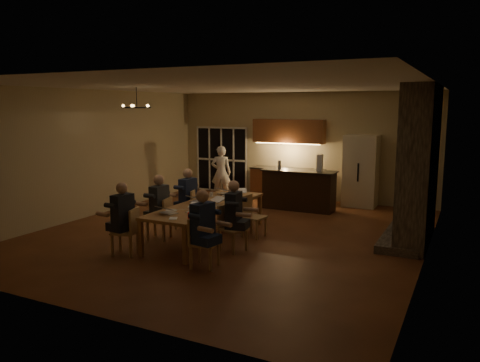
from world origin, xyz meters
name	(u,v)px	position (x,y,z in m)	size (l,w,h in m)	color
floor	(232,233)	(0.00, 0.00, 0.00)	(9.00, 9.00, 0.00)	brown
back_wall	(301,146)	(0.00, 4.52, 1.60)	(8.00, 0.04, 3.20)	tan
left_wall	(92,153)	(-4.02, 0.00, 1.60)	(0.04, 9.00, 3.20)	tan
right_wall	(431,173)	(4.02, 0.00, 1.60)	(0.04, 9.00, 3.20)	tan
ceiling	(231,85)	(0.00, 0.00, 3.22)	(8.00, 9.00, 0.04)	white
french_doors	(222,160)	(-2.70, 4.47, 1.05)	(1.86, 0.08, 2.10)	black
fireplace	(419,165)	(3.70, 1.20, 1.60)	(0.58, 2.50, 3.20)	#73685A
kitchenette	(287,160)	(-0.30, 4.20, 1.20)	(2.24, 0.68, 2.40)	brown
refrigerator	(361,171)	(1.90, 4.15, 1.00)	(0.90, 0.68, 2.00)	beige
dining_table	(207,221)	(-0.26, -0.61, 0.38)	(1.10, 3.33, 0.75)	#B37847
bar_island	(299,190)	(0.51, 2.95, 0.54)	(2.01, 0.68, 1.08)	black
chair_left_near	(125,231)	(-1.12, -2.23, 0.45)	(0.44, 0.44, 0.89)	tan
chair_left_mid	(159,219)	(-1.15, -1.10, 0.45)	(0.44, 0.44, 0.89)	tan
chair_left_far	(185,209)	(-1.17, -0.06, 0.45)	(0.44, 0.44, 0.89)	tan
chair_right_near	(205,243)	(0.62, -2.20, 0.45)	(0.44, 0.44, 0.89)	tan
chair_right_mid	(233,229)	(0.62, -1.13, 0.45)	(0.44, 0.44, 0.89)	tan
chair_right_far	(254,217)	(0.56, -0.05, 0.45)	(0.44, 0.44, 0.89)	tan
person_left_near	(123,218)	(-1.15, -2.22, 0.69)	(0.60, 0.60, 1.38)	#272B32
person_right_near	(203,229)	(0.60, -2.23, 0.69)	(0.60, 0.60, 1.38)	navy
person_left_mid	(160,207)	(-1.12, -1.12, 0.69)	(0.60, 0.60, 1.38)	#353B3F
person_right_mid	(234,216)	(0.62, -1.09, 0.69)	(0.60, 0.60, 1.38)	#272B32
person_left_far	(188,198)	(-1.12, -0.03, 0.69)	(0.60, 0.60, 1.38)	navy
standing_person	(221,173)	(-2.08, 3.29, 0.81)	(0.59, 0.39, 1.62)	white
chandelier	(137,108)	(-2.12, -0.50, 2.75)	(0.62, 0.62, 0.03)	black
laptop_a	(168,208)	(-0.47, -1.71, 0.86)	(0.32, 0.28, 0.23)	silver
laptop_b	(195,207)	(-0.06, -1.41, 0.86)	(0.32, 0.28, 0.23)	silver
laptop_c	(198,197)	(-0.53, -0.55, 0.86)	(0.32, 0.28, 0.23)	silver
laptop_d	(214,200)	(-0.05, -0.70, 0.86)	(0.32, 0.28, 0.23)	silver
laptop_e	(225,189)	(-0.46, 0.56, 0.86)	(0.32, 0.28, 0.23)	silver
laptop_f	(240,192)	(-0.01, 0.41, 0.86)	(0.32, 0.28, 0.23)	silver
mug_front	(194,205)	(-0.34, -1.01, 0.80)	(0.08, 0.08, 0.10)	white
mug_mid	(224,198)	(-0.14, -0.08, 0.80)	(0.09, 0.09, 0.10)	white
mug_back	(211,194)	(-0.60, 0.14, 0.80)	(0.09, 0.09, 0.10)	white
redcup_near	(190,216)	(0.13, -1.89, 0.81)	(0.08, 0.08, 0.12)	red
redcup_mid	(200,196)	(-0.71, -0.17, 0.81)	(0.10, 0.10, 0.12)	red
can_silver	(193,207)	(-0.21, -1.25, 0.81)	(0.06, 0.06, 0.12)	#B2B2B7
can_cola	(234,190)	(-0.36, 0.80, 0.81)	(0.06, 0.06, 0.12)	#3F0F0C
can_right	(230,200)	(0.12, -0.32, 0.81)	(0.06, 0.06, 0.12)	#B2B2B7
plate_near	(209,210)	(0.10, -1.15, 0.76)	(0.25, 0.25, 0.02)	white
plate_left	(171,210)	(-0.55, -1.50, 0.76)	(0.23, 0.23, 0.02)	white
plate_far	(239,200)	(0.14, 0.06, 0.76)	(0.27, 0.27, 0.02)	white
notepad	(173,218)	(-0.15, -2.03, 0.76)	(0.14, 0.19, 0.01)	white
bar_bottle	(279,165)	(-0.04, 2.91, 1.20)	(0.08, 0.08, 0.24)	#99999E
bar_blender	(320,163)	(1.06, 3.00, 1.30)	(0.14, 0.14, 0.45)	silver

